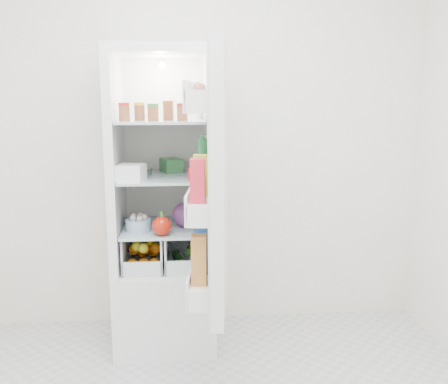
{
  "coord_description": "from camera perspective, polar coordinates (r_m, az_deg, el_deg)",
  "views": [
    {
      "loc": [
        -0.07,
        -1.76,
        1.53
      ],
      "look_at": [
        0.14,
        0.95,
        1.0
      ],
      "focal_mm": 40.0,
      "sensor_mm": 36.0,
      "label": 1
    }
  ],
  "objects": [
    {
      "name": "citrus_pile",
      "position": [
        3.09,
        -9.05,
        -6.94
      ],
      "size": [
        0.2,
        0.31,
        0.16
      ],
      "color": "orange",
      "rests_on": "refrigerator"
    },
    {
      "name": "tub_green",
      "position": [
        3.12,
        -6.06,
        3.06
      ],
      "size": [
        0.15,
        0.18,
        0.08
      ],
      "primitive_type": "cube",
      "rotation": [
        0.0,
        0.0,
        0.36
      ],
      "color": "#397E43",
      "rests_on": "shelf_mid"
    },
    {
      "name": "crisper_left",
      "position": [
        3.1,
        -9.05,
        -6.37
      ],
      "size": [
        0.23,
        0.46,
        0.22
      ],
      "primitive_type": null,
      "color": "silver",
      "rests_on": "refrigerator"
    },
    {
      "name": "crisper_right",
      "position": [
        3.09,
        -4.48,
        -6.32
      ],
      "size": [
        0.23,
        0.46,
        0.22
      ],
      "primitive_type": null,
      "color": "silver",
      "rests_on": "refrigerator"
    },
    {
      "name": "veg_pile",
      "position": [
        3.1,
        -4.38,
        -7.16
      ],
      "size": [
        0.16,
        0.3,
        0.1
      ],
      "color": "#194717",
      "rests_on": "refrigerator"
    },
    {
      "name": "squeeze_bottle",
      "position": [
        3.06,
        -2.99,
        10.18
      ],
      "size": [
        0.07,
        0.07,
        0.19
      ],
      "primitive_type": "cylinder",
      "rotation": [
        0.0,
        0.0,
        -0.37
      ],
      "color": "silver",
      "rests_on": "shelf_top"
    },
    {
      "name": "red_cabbage",
      "position": [
        3.01,
        -4.53,
        -2.61
      ],
      "size": [
        0.15,
        0.15,
        0.15
      ],
      "primitive_type": "sphere",
      "color": "#4E1D56",
      "rests_on": "shelf_low"
    },
    {
      "name": "tub_white",
      "position": [
        2.82,
        -10.58,
        2.18
      ],
      "size": [
        0.17,
        0.17,
        0.09
      ],
      "primitive_type": "cube",
      "rotation": [
        0.0,
        0.0,
        -0.2
      ],
      "color": "white",
      "rests_on": "shelf_mid"
    },
    {
      "name": "room_walls",
      "position": [
        1.76,
        -2.31,
        13.07
      ],
      "size": [
        3.02,
        3.02,
        2.61
      ],
      "color": "silver",
      "rests_on": "ground"
    },
    {
      "name": "foil_tray",
      "position": [
        3.01,
        -10.0,
        2.25
      ],
      "size": [
        0.18,
        0.15,
        0.04
      ],
      "primitive_type": "cube",
      "rotation": [
        0.0,
        0.0,
        -0.21
      ],
      "color": "silver",
      "rests_on": "shelf_mid"
    },
    {
      "name": "bell_pepper",
      "position": [
        2.84,
        -7.12,
        -3.88
      ],
      "size": [
        0.11,
        0.11,
        0.11
      ],
      "primitive_type": "sphere",
      "color": "red",
      "rests_on": "shelf_low"
    },
    {
      "name": "shelf_low",
      "position": [
        3.05,
        -6.82,
        -4.02
      ],
      "size": [
        0.49,
        0.53,
        0.01
      ],
      "primitive_type": "cube",
      "color": "silver",
      "rests_on": "refrigerator"
    },
    {
      "name": "shelf_top",
      "position": [
        2.95,
        -7.11,
        8.06
      ],
      "size": [
        0.49,
        0.53,
        0.02
      ],
      "primitive_type": "cube",
      "color": "silver",
      "rests_on": "refrigerator"
    },
    {
      "name": "refrigerator",
      "position": [
        3.13,
        -6.75,
        -5.05
      ],
      "size": [
        0.6,
        0.6,
        1.8
      ],
      "color": "white",
      "rests_on": "ground"
    },
    {
      "name": "shelf_mid",
      "position": [
        2.99,
        -6.96,
        1.73
      ],
      "size": [
        0.49,
        0.53,
        0.02
      ],
      "primitive_type": "cube",
      "color": "silver",
      "rests_on": "refrigerator"
    },
    {
      "name": "condiment_jars",
      "position": [
        2.84,
        -8.05,
        8.93
      ],
      "size": [
        0.38,
        0.16,
        0.08
      ],
      "color": "#B21919",
      "rests_on": "shelf_top"
    },
    {
      "name": "fridge_door",
      "position": [
        2.42,
        -1.19,
        0.63
      ],
      "size": [
        0.23,
        0.6,
        1.3
      ],
      "rotation": [
        0.0,
        0.0,
        1.46
      ],
      "color": "white",
      "rests_on": "refrigerator"
    },
    {
      "name": "tin_red",
      "position": [
        2.8,
        -3.14,
        2.03
      ],
      "size": [
        0.11,
        0.11,
        0.07
      ],
      "primitive_type": "cylinder",
      "rotation": [
        0.0,
        0.0,
        -0.08
      ],
      "color": "red",
      "rests_on": "shelf_mid"
    },
    {
      "name": "mushroom_bowl",
      "position": [
        2.96,
        -9.75,
        -3.72
      ],
      "size": [
        0.15,
        0.15,
        0.07
      ],
      "primitive_type": "cylinder",
      "rotation": [
        0.0,
        0.0,
        0.02
      ],
      "color": "#9BC0E7",
      "rests_on": "shelf_low"
    }
  ]
}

